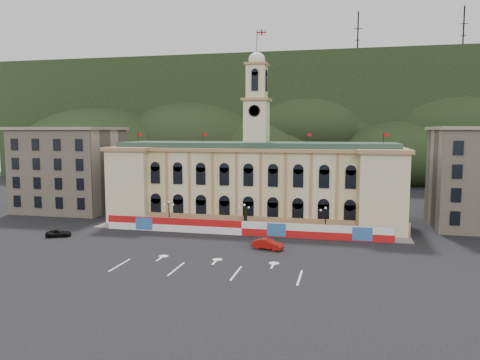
% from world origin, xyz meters
% --- Properties ---
extents(ground, '(260.00, 260.00, 0.00)m').
position_xyz_m(ground, '(0.00, 0.00, 0.00)').
color(ground, black).
rests_on(ground, ground).
extents(lane_markings, '(26.00, 10.00, 0.02)m').
position_xyz_m(lane_markings, '(0.00, -5.00, 0.00)').
color(lane_markings, white).
rests_on(lane_markings, ground).
extents(hill_ridge, '(230.00, 80.00, 64.00)m').
position_xyz_m(hill_ridge, '(0.03, 121.99, 19.48)').
color(hill_ridge, black).
rests_on(hill_ridge, ground).
extents(city_hall, '(56.20, 17.60, 37.10)m').
position_xyz_m(city_hall, '(0.00, 27.63, 7.85)').
color(city_hall, beige).
rests_on(city_hall, ground).
extents(side_building_left, '(21.00, 17.00, 18.60)m').
position_xyz_m(side_building_left, '(-43.00, 30.93, 9.33)').
color(side_building_left, tan).
rests_on(side_building_left, ground).
extents(hoarding_fence, '(50.00, 0.44, 2.50)m').
position_xyz_m(hoarding_fence, '(0.06, 15.07, 1.25)').
color(hoarding_fence, red).
rests_on(hoarding_fence, ground).
extents(pavement, '(56.00, 5.50, 0.16)m').
position_xyz_m(pavement, '(0.00, 17.75, 0.08)').
color(pavement, slate).
rests_on(pavement, ground).
extents(statue, '(1.40, 1.40, 3.72)m').
position_xyz_m(statue, '(0.00, 18.00, 1.19)').
color(statue, '#595651').
rests_on(statue, ground).
extents(lamp_left, '(1.96, 0.44, 5.15)m').
position_xyz_m(lamp_left, '(-14.00, 17.00, 3.07)').
color(lamp_left, black).
rests_on(lamp_left, ground).
extents(lamp_center, '(1.96, 0.44, 5.15)m').
position_xyz_m(lamp_center, '(0.00, 17.00, 3.07)').
color(lamp_center, black).
rests_on(lamp_center, ground).
extents(lamp_right, '(1.96, 0.44, 5.15)m').
position_xyz_m(lamp_right, '(14.00, 17.00, 3.07)').
color(lamp_right, black).
rests_on(lamp_right, ground).
extents(red_sedan, '(4.25, 5.62, 1.55)m').
position_xyz_m(red_sedan, '(5.91, 6.73, 0.78)').
color(red_sedan, '#A3100B').
rests_on(red_sedan, ground).
extents(black_suv, '(5.02, 5.58, 1.15)m').
position_xyz_m(black_suv, '(-30.00, 7.02, 0.58)').
color(black_suv, black).
rests_on(black_suv, ground).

